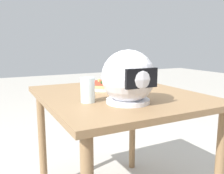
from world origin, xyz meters
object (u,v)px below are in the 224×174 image
motorcycle_helmet (128,78)px  drinking_glass (88,90)px  pizza (107,84)px  dining_table (119,110)px

motorcycle_helmet → drinking_glass: (0.17, -0.10, -0.06)m
pizza → drinking_glass: bearing=51.4°
dining_table → motorcycle_helmet: motorcycle_helmet is taller
dining_table → drinking_glass: 0.31m
dining_table → motorcycle_helmet: bearing=72.2°
motorcycle_helmet → dining_table: bearing=-107.8°
pizza → drinking_glass: drinking_glass is taller
dining_table → drinking_glass: drinking_glass is taller
motorcycle_helmet → drinking_glass: motorcycle_helmet is taller
pizza → drinking_glass: size_ratio=2.42×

